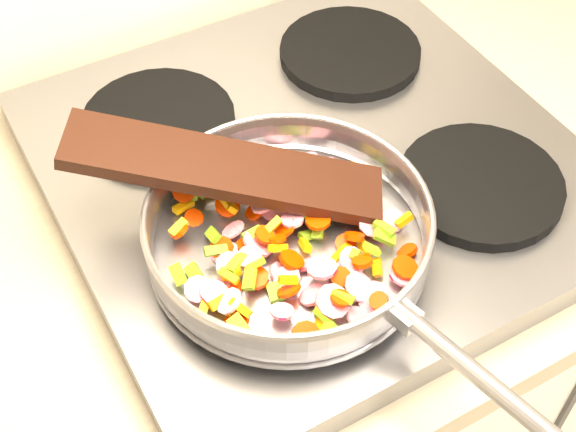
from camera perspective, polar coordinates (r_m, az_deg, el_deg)
cooktop at (r=0.98m, az=1.81°, el=3.41°), size 0.60×0.60×0.04m
grate_fl at (r=0.83m, az=-1.53°, el=-4.68°), size 0.19×0.19×0.02m
grate_fr at (r=0.95m, az=13.54°, el=2.20°), size 0.19×0.19×0.02m
grate_bl at (r=1.01m, az=-9.19°, el=6.63°), size 0.19×0.19×0.02m
grate_br at (r=1.10m, az=4.44°, el=11.53°), size 0.19×0.19×0.02m
saute_pan at (r=0.82m, az=0.11°, el=-0.97°), size 0.34×0.50×0.06m
vegetable_heap at (r=0.83m, az=-0.01°, el=-1.54°), size 0.26×0.28×0.04m
wooden_spatula at (r=0.85m, az=-4.46°, el=3.39°), size 0.32×0.25×0.09m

